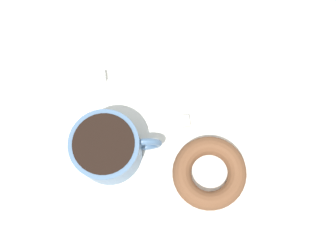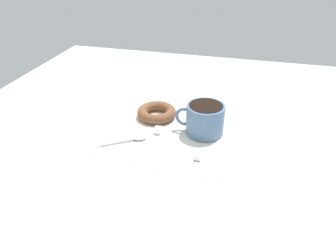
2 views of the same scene
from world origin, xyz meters
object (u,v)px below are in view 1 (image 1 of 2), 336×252
(coffee_cup, at_px, (108,146))
(donut, at_px, (209,173))
(sugar_cube, at_px, (184,122))
(spoon, at_px, (211,89))
(sugar_cube_extra, at_px, (100,76))

(coffee_cup, xyz_separation_m, donut, (0.05, 0.14, -0.03))
(donut, xyz_separation_m, sugar_cube, (-0.08, -0.03, -0.01))
(coffee_cup, relative_size, spoon, 1.20)
(spoon, bearing_deg, donut, -9.14)
(coffee_cup, height_order, donut, coffee_cup)
(donut, distance_m, sugar_cube, 0.08)
(sugar_cube, bearing_deg, spoon, 134.32)
(coffee_cup, bearing_deg, sugar_cube_extra, -177.20)
(spoon, height_order, sugar_cube_extra, sugar_cube_extra)
(spoon, relative_size, sugar_cube_extra, 6.91)
(sugar_cube_extra, bearing_deg, coffee_cup, 2.80)
(sugar_cube, bearing_deg, donut, 18.82)
(donut, distance_m, sugar_cube_extra, 0.22)
(spoon, distance_m, sugar_cube_extra, 0.17)
(donut, bearing_deg, coffee_cup, -110.16)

